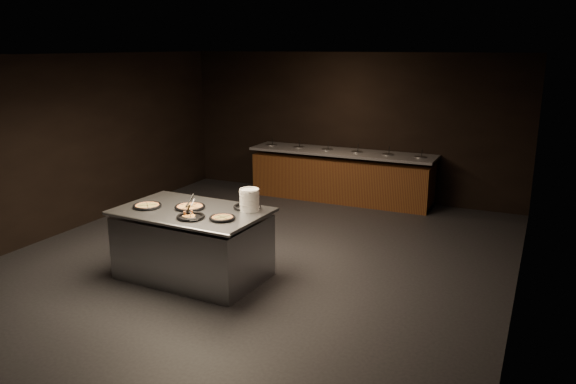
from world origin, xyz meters
name	(u,v)px	position (x,y,z in m)	size (l,w,h in m)	color
room	(256,162)	(0.00, 0.00, 1.45)	(7.02, 8.02, 2.92)	black
salad_bar	(341,179)	(0.00, 3.56, 0.44)	(3.70, 0.83, 1.18)	brown
serving_counter	(193,245)	(-0.47, -0.91, 0.45)	(2.00, 1.33, 0.94)	#A9ABB0
plate_stack	(249,200)	(0.24, -0.62, 1.08)	(0.26, 0.26, 0.29)	white
pan_veggie_whole	(147,206)	(-1.07, -1.06, 0.96)	(0.38, 0.38, 0.04)	black
pan_cheese_whole	(190,207)	(-0.53, -0.87, 0.96)	(0.41, 0.41, 0.04)	black
pan_cheese_slices_a	(247,207)	(0.16, -0.54, 0.95)	(0.37, 0.37, 0.04)	black
pan_cheese_slices_b	(191,217)	(-0.27, -1.22, 0.95)	(0.36, 0.36, 0.04)	black
pan_veggie_slices	(222,218)	(0.12, -1.10, 0.96)	(0.33, 0.33, 0.04)	black
server_left	(191,201)	(-0.53, -0.83, 1.02)	(0.13, 0.35, 0.17)	#A9ABB0
server_right	(190,212)	(-0.28, -1.23, 1.02)	(0.30, 0.28, 0.18)	#A9ABB0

